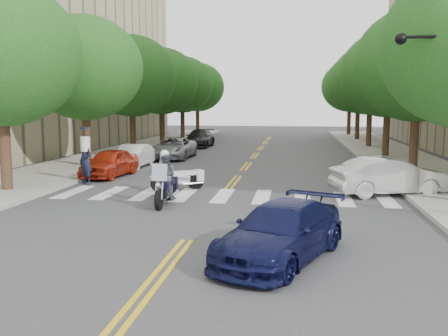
% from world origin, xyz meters
% --- Properties ---
extents(ground, '(140.00, 140.00, 0.00)m').
position_xyz_m(ground, '(0.00, 0.00, 0.00)').
color(ground, '#38383A').
rests_on(ground, ground).
extents(sidewalk_left, '(5.00, 60.00, 0.15)m').
position_xyz_m(sidewalk_left, '(-9.50, 22.00, 0.07)').
color(sidewalk_left, '#9E9991').
rests_on(sidewalk_left, ground).
extents(sidewalk_right, '(5.00, 60.00, 0.15)m').
position_xyz_m(sidewalk_right, '(9.50, 22.00, 0.07)').
color(sidewalk_right, '#9E9991').
rests_on(sidewalk_right, ground).
extents(tree_l_0, '(6.40, 6.40, 8.45)m').
position_xyz_m(tree_l_0, '(-8.80, 6.00, 5.55)').
color(tree_l_0, '#382316').
rests_on(tree_l_0, ground).
extents(tree_l_1, '(6.40, 6.40, 8.45)m').
position_xyz_m(tree_l_1, '(-8.80, 14.00, 5.55)').
color(tree_l_1, '#382316').
rests_on(tree_l_1, ground).
extents(tree_l_2, '(6.40, 6.40, 8.45)m').
position_xyz_m(tree_l_2, '(-8.80, 22.00, 5.55)').
color(tree_l_2, '#382316').
rests_on(tree_l_2, ground).
extents(tree_l_3, '(6.40, 6.40, 8.45)m').
position_xyz_m(tree_l_3, '(-8.80, 30.00, 5.55)').
color(tree_l_3, '#382316').
rests_on(tree_l_3, ground).
extents(tree_l_4, '(6.40, 6.40, 8.45)m').
position_xyz_m(tree_l_4, '(-8.80, 38.00, 5.55)').
color(tree_l_4, '#382316').
rests_on(tree_l_4, ground).
extents(tree_l_5, '(6.40, 6.40, 8.45)m').
position_xyz_m(tree_l_5, '(-8.80, 46.00, 5.55)').
color(tree_l_5, '#382316').
rests_on(tree_l_5, ground).
extents(tree_r_1, '(6.40, 6.40, 8.45)m').
position_xyz_m(tree_r_1, '(8.80, 14.00, 5.55)').
color(tree_r_1, '#382316').
rests_on(tree_r_1, ground).
extents(tree_r_2, '(6.40, 6.40, 8.45)m').
position_xyz_m(tree_r_2, '(8.80, 22.00, 5.55)').
color(tree_r_2, '#382316').
rests_on(tree_r_2, ground).
extents(tree_r_3, '(6.40, 6.40, 8.45)m').
position_xyz_m(tree_r_3, '(8.80, 30.00, 5.55)').
color(tree_r_3, '#382316').
rests_on(tree_r_3, ground).
extents(tree_r_4, '(6.40, 6.40, 8.45)m').
position_xyz_m(tree_r_4, '(8.80, 38.00, 5.55)').
color(tree_r_4, '#382316').
rests_on(tree_r_4, ground).
extents(tree_r_5, '(6.40, 6.40, 8.45)m').
position_xyz_m(tree_r_5, '(8.80, 46.00, 5.55)').
color(tree_r_5, '#382316').
rests_on(tree_r_5, ground).
extents(motorcycle_police, '(0.83, 2.43, 1.98)m').
position_xyz_m(motorcycle_police, '(-1.79, 4.56, 0.88)').
color(motorcycle_police, black).
rests_on(motorcycle_police, ground).
extents(motorcycle_parked, '(2.05, 1.47, 1.48)m').
position_xyz_m(motorcycle_parked, '(-1.86, 7.53, 0.52)').
color(motorcycle_parked, black).
rests_on(motorcycle_parked, ground).
extents(officer_standing, '(0.90, 0.84, 2.06)m').
position_xyz_m(officer_standing, '(-6.50, 8.50, 1.03)').
color(officer_standing, black).
rests_on(officer_standing, ground).
extents(convertible, '(4.83, 2.93, 1.50)m').
position_xyz_m(convertible, '(6.50, 7.61, 0.75)').
color(convertible, silver).
rests_on(convertible, ground).
extents(sedan_blue, '(3.46, 4.88, 1.31)m').
position_xyz_m(sedan_blue, '(2.50, -1.28, 0.66)').
color(sedan_blue, '#0D1036').
rests_on(sedan_blue, ground).
extents(parked_car_a, '(2.05, 4.22, 1.39)m').
position_xyz_m(parked_car_a, '(-6.30, 10.88, 0.69)').
color(parked_car_a, '#B22713').
rests_on(parked_car_a, ground).
extents(parked_car_b, '(1.45, 4.00, 1.31)m').
position_xyz_m(parked_car_b, '(-6.30, 14.50, 0.66)').
color(parked_car_b, silver).
rests_on(parked_car_b, ground).
extents(parked_car_c, '(2.38, 5.08, 1.41)m').
position_xyz_m(parked_car_c, '(-5.20, 19.50, 0.70)').
color(parked_car_c, '#9C9FA4').
rests_on(parked_car_c, ground).
extents(parked_car_d, '(2.06, 4.98, 1.44)m').
position_xyz_m(parked_car_d, '(-5.20, 28.50, 0.72)').
color(parked_car_d, black).
rests_on(parked_car_d, ground).
extents(parked_car_e, '(1.60, 3.65, 1.22)m').
position_xyz_m(parked_car_e, '(-6.30, 34.00, 0.61)').
color(parked_car_e, '#99999E').
rests_on(parked_car_e, ground).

